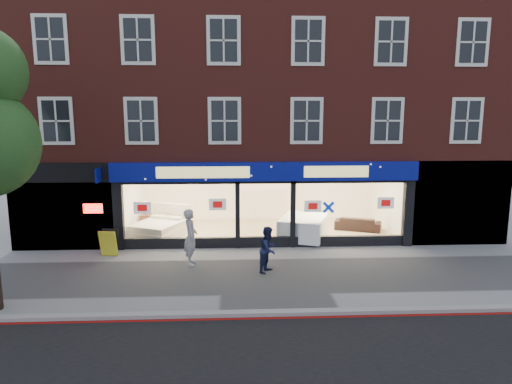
{
  "coord_description": "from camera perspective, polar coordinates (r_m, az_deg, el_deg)",
  "views": [
    {
      "loc": [
        -1.13,
        -13.79,
        5.12
      ],
      "look_at": [
        -0.38,
        2.5,
        2.25
      ],
      "focal_mm": 32.0,
      "sensor_mm": 36.0,
      "label": 1
    }
  ],
  "objects": [
    {
      "name": "pedestrian_grey",
      "position": [
        15.61,
        -8.17,
        -5.59
      ],
      "size": [
        0.51,
        0.73,
        1.92
      ],
      "primitive_type": "imported",
      "rotation": [
        0.0,
        0.0,
        1.64
      ],
      "color": "#A0A2A8",
      "rests_on": "ground"
    },
    {
      "name": "bedside_table",
      "position": [
        20.83,
        -13.58,
        -3.48
      ],
      "size": [
        0.46,
        0.46,
        0.55
      ],
      "primitive_type": "cube",
      "rotation": [
        0.0,
        0.0,
        -0.02
      ],
      "color": "brown",
      "rests_on": "showroom_floor"
    },
    {
      "name": "pedestrian_blue",
      "position": [
        14.8,
        1.55,
        -7.18
      ],
      "size": [
        0.86,
        0.92,
        1.51
      ],
      "primitive_type": "imported",
      "rotation": [
        0.0,
        0.0,
        1.04
      ],
      "color": "#161C3F",
      "rests_on": "ground"
    },
    {
      "name": "showroom_floor",
      "position": [
        19.74,
        0.73,
        -4.9
      ],
      "size": [
        11.0,
        4.5,
        0.1
      ],
      "primitive_type": "cube",
      "color": "tan",
      "rests_on": "ground"
    },
    {
      "name": "display_bed",
      "position": [
        19.09,
        -11.98,
        -4.44
      ],
      "size": [
        2.45,
        2.64,
        1.2
      ],
      "rotation": [
        0.0,
        0.0,
        -0.42
      ],
      "color": "beige",
      "rests_on": "showroom_floor"
    },
    {
      "name": "building",
      "position": [
        20.82,
        0.45,
        14.25
      ],
      "size": [
        19.0,
        8.26,
        10.3
      ],
      "color": "maroon",
      "rests_on": "ground"
    },
    {
      "name": "kerb_line",
      "position": [
        11.91,
        3.18,
        -15.46
      ],
      "size": [
        60.0,
        0.1,
        0.01
      ],
      "primitive_type": "cube",
      "color": "#8C0A07",
      "rests_on": "ground"
    },
    {
      "name": "kerb_stone",
      "position": [
        12.06,
        3.09,
        -14.83
      ],
      "size": [
        60.0,
        0.25,
        0.12
      ],
      "primitive_type": "cube",
      "color": "gray",
      "rests_on": "ground"
    },
    {
      "name": "mattress_stack",
      "position": [
        18.58,
        5.91,
        -4.41
      ],
      "size": [
        2.31,
        2.57,
        0.84
      ],
      "rotation": [
        0.0,
        0.0,
        -0.35
      ],
      "color": "white",
      "rests_on": "showroom_floor"
    },
    {
      "name": "a_board",
      "position": [
        17.29,
        -17.89,
        -6.06
      ],
      "size": [
        0.68,
        0.48,
        0.97
      ],
      "primitive_type": "cube",
      "rotation": [
        0.0,
        0.0,
        -0.13
      ],
      "color": "gold",
      "rests_on": "ground"
    },
    {
      "name": "sofa",
      "position": [
        20.15,
        12.62,
        -3.87
      ],
      "size": [
        2.06,
        1.41,
        0.56
      ],
      "primitive_type": "imported",
      "rotation": [
        0.0,
        0.0,
        2.76
      ],
      "color": "black",
      "rests_on": "showroom_floor"
    },
    {
      "name": "ground",
      "position": [
        14.76,
        1.95,
        -10.32
      ],
      "size": [
        120.0,
        120.0,
        0.0
      ],
      "primitive_type": "plane",
      "color": "gray",
      "rests_on": "ground"
    }
  ]
}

